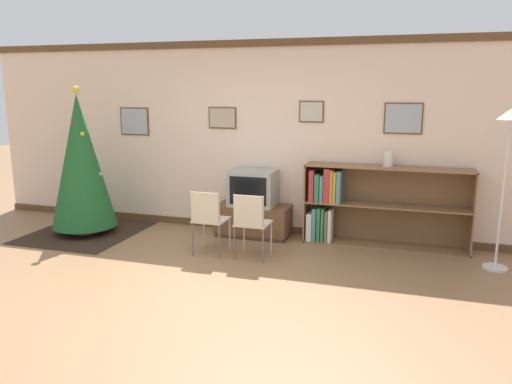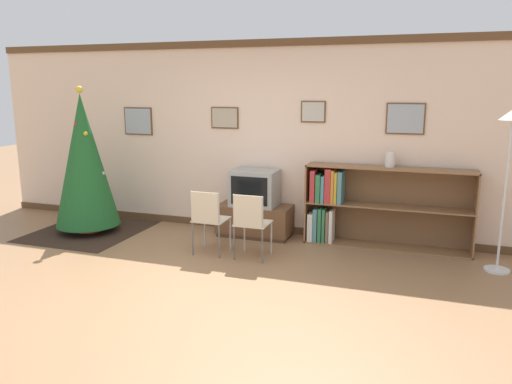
{
  "view_description": "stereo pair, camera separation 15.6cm",
  "coord_description": "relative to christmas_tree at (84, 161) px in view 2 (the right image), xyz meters",
  "views": [
    {
      "loc": [
        2.03,
        -4.36,
        2.07
      ],
      "look_at": [
        0.25,
        1.31,
        0.81
      ],
      "focal_mm": 35.0,
      "sensor_mm": 36.0,
      "label": 1
    },
    {
      "loc": [
        2.18,
        -4.31,
        2.07
      ],
      "look_at": [
        0.25,
        1.31,
        0.81
      ],
      "focal_mm": 35.0,
      "sensor_mm": 36.0,
      "label": 2
    }
  ],
  "objects": [
    {
      "name": "television",
      "position": [
        2.35,
        0.58,
        -0.35
      ],
      "size": [
        0.63,
        0.47,
        0.5
      ],
      "color": "#9E9E99",
      "rests_on": "tv_console"
    },
    {
      "name": "tv_console",
      "position": [
        2.35,
        0.59,
        -0.81
      ],
      "size": [
        1.03,
        0.48,
        0.44
      ],
      "color": "#4C311E",
      "rests_on": "ground_plane"
    },
    {
      "name": "bookshelf",
      "position": [
        3.79,
        0.67,
        -0.49
      ],
      "size": [
        2.12,
        0.36,
        1.06
      ],
      "color": "olive",
      "rests_on": "ground_plane"
    },
    {
      "name": "folding_chair_right",
      "position": [
        2.63,
        -0.36,
        -0.56
      ],
      "size": [
        0.4,
        0.4,
        0.82
      ],
      "color": "beige",
      "rests_on": "ground_plane"
    },
    {
      "name": "vase",
      "position": [
        4.15,
        0.7,
        0.12
      ],
      "size": [
        0.12,
        0.12,
        0.19
      ],
      "color": "silver",
      "rests_on": "bookshelf"
    },
    {
      "name": "christmas_tree",
      "position": [
        0.0,
        0.0,
        0.0
      ],
      "size": [
        0.9,
        0.9,
        2.07
      ],
      "color": "maroon",
      "rests_on": "area_rug"
    },
    {
      "name": "standing_lamp",
      "position": [
        5.43,
        0.18,
        0.37
      ],
      "size": [
        0.28,
        0.28,
        1.84
      ],
      "color": "silver",
      "rests_on": "ground_plane"
    },
    {
      "name": "ground_plane",
      "position": [
        2.4,
        -1.51,
        -1.04
      ],
      "size": [
        24.0,
        24.0,
        0.0
      ],
      "primitive_type": "plane",
      "color": "#936B47"
    },
    {
      "name": "area_rug",
      "position": [
        -0.0,
        -0.0,
        -1.03
      ],
      "size": [
        1.47,
        1.62,
        0.01
      ],
      "color": "#332319",
      "rests_on": "ground_plane"
    },
    {
      "name": "folding_chair_left",
      "position": [
        2.08,
        -0.36,
        -0.56
      ],
      "size": [
        0.4,
        0.4,
        0.82
      ],
      "color": "beige",
      "rests_on": "ground_plane"
    },
    {
      "name": "wall_back",
      "position": [
        2.4,
        0.9,
        0.32
      ],
      "size": [
        8.87,
        0.11,
        2.7
      ],
      "color": "beige",
      "rests_on": "ground_plane"
    }
  ]
}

